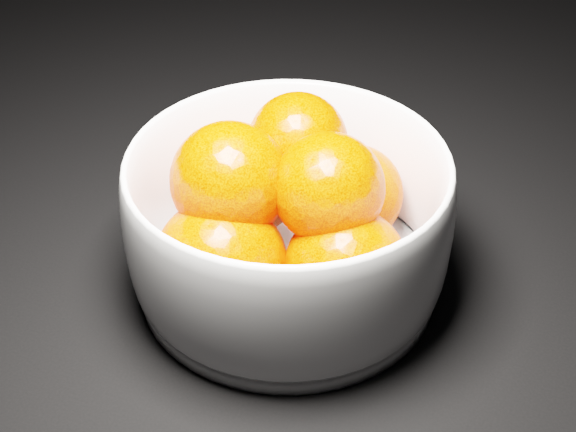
% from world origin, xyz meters
% --- Properties ---
extents(ground, '(3.00, 3.00, 0.00)m').
position_xyz_m(ground, '(0.00, 0.00, 0.00)').
color(ground, black).
rests_on(ground, ground).
extents(bowl, '(0.25, 0.25, 0.12)m').
position_xyz_m(bowl, '(-0.13, -0.21, 0.06)').
color(bowl, white).
rests_on(bowl, ground).
extents(orange_pile, '(0.19, 0.21, 0.15)m').
position_xyz_m(orange_pile, '(-0.13, -0.21, 0.08)').
color(orange_pile, '#E73703').
rests_on(orange_pile, bowl).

